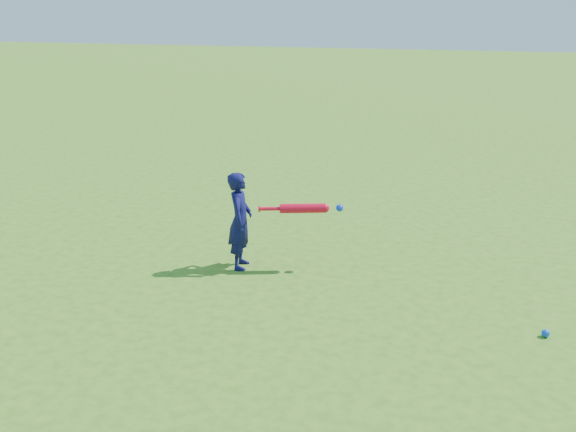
% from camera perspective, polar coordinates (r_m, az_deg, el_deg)
% --- Properties ---
extents(ground, '(80.00, 80.00, 0.00)m').
position_cam_1_polar(ground, '(6.77, -5.76, -4.96)').
color(ground, '#396D1A').
rests_on(ground, ground).
extents(child, '(0.33, 0.42, 1.03)m').
position_cam_1_polar(child, '(6.71, -4.27, -0.42)').
color(child, '#0E0E43').
rests_on(child, ground).
extents(ground_ball_blue, '(0.07, 0.07, 0.07)m').
position_cam_1_polar(ground_ball_blue, '(5.86, 21.92, -9.65)').
color(ground_ball_blue, blue).
rests_on(ground_ball_blue, ground).
extents(bat_swing, '(0.84, 0.37, 0.10)m').
position_cam_1_polar(bat_swing, '(6.62, 1.62, 0.69)').
color(bat_swing, red).
rests_on(bat_swing, ground).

